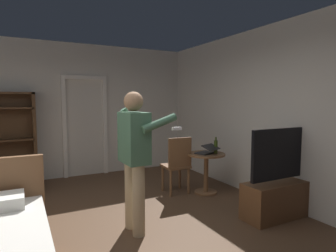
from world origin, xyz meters
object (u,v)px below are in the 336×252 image
Objects in this scene: suitcase_dark at (19,184)px; laptop at (207,151)px; wooden_chair at (177,163)px; side_table at (206,166)px; bookshelf at (7,136)px; suitcase_small at (12,185)px; bottle_on_table at (216,147)px; tv_flatscreen at (282,191)px; person_blue_shirt at (135,151)px.

laptop is at bearing -20.63° from suitcase_dark.
side_table is at bearing -23.05° from wooden_chair.
bookshelf is 2.53× the size of side_table.
laptop is at bearing -19.73° from suitcase_small.
bottle_on_table is at bearing -19.17° from suitcase_small.
tv_flatscreen is 2.36× the size of suitcase_dark.
tv_flatscreen reaches higher than laptop.
side_table is 0.28m from laptop.
bookshelf is 3.37× the size of suitcase_dark.
wooden_chair is 1.88× the size of suitcase_dark.
bookshelf is 4.21× the size of laptop.
suitcase_small is at bearing 150.55° from suitcase_dark.
suitcase_dark is at bearing 153.51° from laptop.
bookshelf is 3.71m from side_table.
tv_flatscreen is at bearing -74.29° from side_table.
suitcase_small is at bearing 153.93° from side_table.
wooden_chair is at bearing -20.38° from suitcase_dark.
tv_flatscreen is 4.26m from suitcase_dark.
tv_flatscreen is 1.37m from side_table.
bottle_on_table is 3.56m from suitcase_small.
bookshelf is 0.98m from suitcase_small.
suitcase_small is (-3.14, 1.55, -0.66)m from bottle_on_table.
suitcase_small is at bearing 153.76° from bottle_on_table.
bookshelf is 2.87× the size of suitcase_small.
person_blue_shirt is at bearing -157.72° from bottle_on_table.
tv_flatscreen reaches higher than wooden_chair.
bookshelf reaches higher than suitcase_small.
suitcase_dark is (-3.04, 1.48, -0.63)m from bottle_on_table.
bookshelf reaches higher than bottle_on_table.
person_blue_shirt reaches higher than bottle_on_table.
bottle_on_table is 0.46× the size of suitcase_small.
person_blue_shirt is at bearing 165.61° from tv_flatscreen.
tv_flatscreen is 1.25× the size of wooden_chair.
tv_flatscreen is 2.01× the size of suitcase_small.
laptop is (-0.38, 1.27, 0.40)m from tv_flatscreen.
bookshelf is 3.69m from laptop.
side_table is 0.38m from bottle_on_table.
laptop is 0.80× the size of suitcase_dark.
tv_flatscreen is 4.37m from suitcase_small.
tv_flatscreen is 0.72× the size of person_blue_shirt.
suitcase_small is (0.06, -0.57, -0.80)m from bookshelf.
tv_flatscreen reaches higher than side_table.
tv_flatscreen is 1.77× the size of side_table.
wooden_chair reaches higher than suitcase_small.
side_table is at bearing 150.26° from bottle_on_table.
suitcase_dark is (0.15, -0.64, -0.77)m from bookshelf.
laptop is 1.48× the size of bottle_on_table.
laptop is 0.55m from wooden_chair.
tv_flatscreen is (3.43, -3.35, -0.60)m from bookshelf.
bottle_on_table is 0.54× the size of suitcase_dark.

